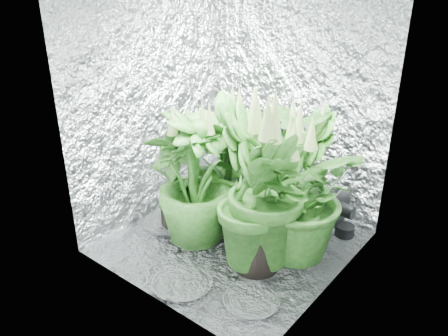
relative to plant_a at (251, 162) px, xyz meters
name	(u,v)px	position (x,y,z in m)	size (l,w,h in m)	color
ground	(232,242)	(0.11, -0.37, -0.51)	(1.60, 1.60, 0.00)	silver
walls	(233,115)	(0.11, -0.37, 0.49)	(1.62, 1.62, 2.00)	silver
plant_a	(251,162)	(0.00, 0.00, 0.00)	(0.98, 0.98, 1.08)	black
plant_b	(227,168)	(-0.03, -0.26, 0.03)	(0.77, 0.77, 1.15)	black
plant_c	(300,179)	(0.45, -0.01, -0.01)	(0.66, 0.66, 1.08)	black
plant_d	(195,180)	(-0.12, -0.52, -0.01)	(0.75, 0.75, 1.07)	black
plant_e	(292,193)	(0.54, -0.26, 0.00)	(0.90, 0.90, 1.07)	black
plant_f	(177,178)	(-0.35, -0.47, -0.08)	(0.64, 0.64, 0.96)	black
plant_g	(259,191)	(0.43, -0.51, 0.08)	(0.74, 0.74, 1.26)	black
circulation_fan	(343,216)	(0.70, 0.25, -0.35)	(0.15, 0.33, 0.38)	black
plant_label	(198,209)	(-0.07, -0.55, -0.21)	(0.05, 0.01, 0.07)	white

